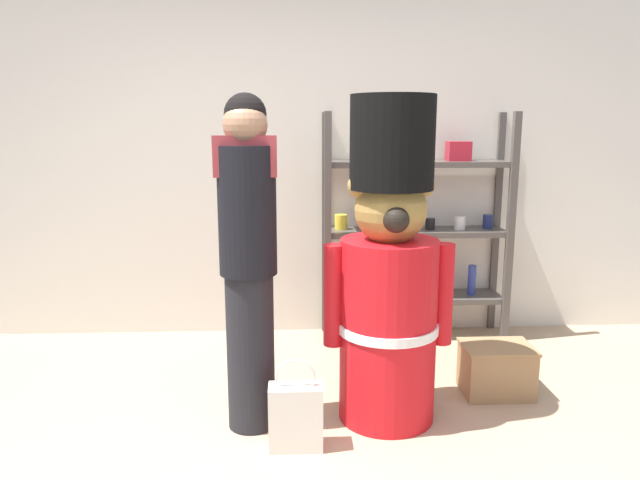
{
  "coord_description": "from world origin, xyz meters",
  "views": [
    {
      "loc": [
        -0.03,
        -2.2,
        1.57
      ],
      "look_at": [
        0.1,
        0.71,
        1.0
      ],
      "focal_mm": 32.57,
      "sensor_mm": 36.0,
      "label": 1
    }
  ],
  "objects_px": {
    "teddy_bear_guard": "(389,277)",
    "shopping_bag": "(296,416)",
    "person_shopper": "(248,254)",
    "display_crate": "(496,369)",
    "merchandise_shelf": "(415,227)"
  },
  "relations": [
    {
      "from": "person_shopper",
      "to": "teddy_bear_guard",
      "type": "bearing_deg",
      "value": 4.63
    },
    {
      "from": "person_shopper",
      "to": "shopping_bag",
      "type": "xyz_separation_m",
      "value": [
        0.23,
        -0.24,
        -0.76
      ]
    },
    {
      "from": "merchandise_shelf",
      "to": "display_crate",
      "type": "bearing_deg",
      "value": -73.26
    },
    {
      "from": "teddy_bear_guard",
      "to": "display_crate",
      "type": "relative_size",
      "value": 4.21
    },
    {
      "from": "teddy_bear_guard",
      "to": "shopping_bag",
      "type": "relative_size",
      "value": 3.69
    },
    {
      "from": "teddy_bear_guard",
      "to": "merchandise_shelf",
      "type": "bearing_deg",
      "value": 72.28
    },
    {
      "from": "merchandise_shelf",
      "to": "teddy_bear_guard",
      "type": "distance_m",
      "value": 1.31
    },
    {
      "from": "person_shopper",
      "to": "merchandise_shelf",
      "type": "bearing_deg",
      "value": 49.09
    },
    {
      "from": "person_shopper",
      "to": "display_crate",
      "type": "bearing_deg",
      "value": 11.96
    },
    {
      "from": "shopping_bag",
      "to": "teddy_bear_guard",
      "type": "bearing_deg",
      "value": 31.2
    },
    {
      "from": "shopping_bag",
      "to": "merchandise_shelf",
      "type": "bearing_deg",
      "value": 59.91
    },
    {
      "from": "teddy_bear_guard",
      "to": "shopping_bag",
      "type": "height_order",
      "value": "teddy_bear_guard"
    },
    {
      "from": "teddy_bear_guard",
      "to": "shopping_bag",
      "type": "bearing_deg",
      "value": -148.8
    },
    {
      "from": "person_shopper",
      "to": "shopping_bag",
      "type": "distance_m",
      "value": 0.83
    },
    {
      "from": "teddy_bear_guard",
      "to": "person_shopper",
      "type": "relative_size",
      "value": 1.0
    }
  ]
}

